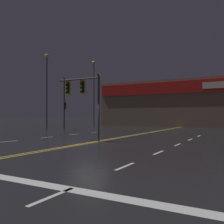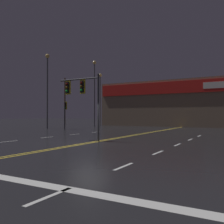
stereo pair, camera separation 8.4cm
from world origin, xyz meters
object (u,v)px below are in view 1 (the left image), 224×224
(streetlight_near_left, at_px, (47,81))
(traffic_signal_median, at_px, (81,92))
(traffic_signal_corner_northwest, at_px, (65,109))
(streetlight_near_right, at_px, (100,92))
(streetlight_median_approach, at_px, (94,85))

(streetlight_near_left, bearing_deg, traffic_signal_median, -38.64)
(traffic_signal_corner_northwest, height_order, streetlight_near_right, streetlight_near_right)
(traffic_signal_median, bearing_deg, traffic_signal_corner_northwest, 134.11)
(traffic_signal_median, distance_m, streetlight_near_right, 27.04)
(traffic_signal_median, height_order, traffic_signal_corner_northwest, traffic_signal_median)
(streetlight_near_right, relative_size, streetlight_median_approach, 0.87)
(streetlight_near_right, xyz_separation_m, streetlight_median_approach, (1.40, -4.05, 0.74))
(traffic_signal_median, xyz_separation_m, streetlight_near_right, (-13.04, 23.56, 2.49))
(traffic_signal_median, bearing_deg, streetlight_near_left, 141.36)
(streetlight_near_left, xyz_separation_m, streetlight_near_right, (0.36, 12.85, -0.43))
(traffic_signal_corner_northwest, bearing_deg, traffic_signal_median, -45.89)
(streetlight_median_approach, bearing_deg, streetlight_near_left, -101.32)
(traffic_signal_median, relative_size, traffic_signal_corner_northwest, 1.30)
(streetlight_near_left, distance_m, streetlight_median_approach, 8.98)
(traffic_signal_corner_northwest, height_order, streetlight_near_left, streetlight_near_left)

